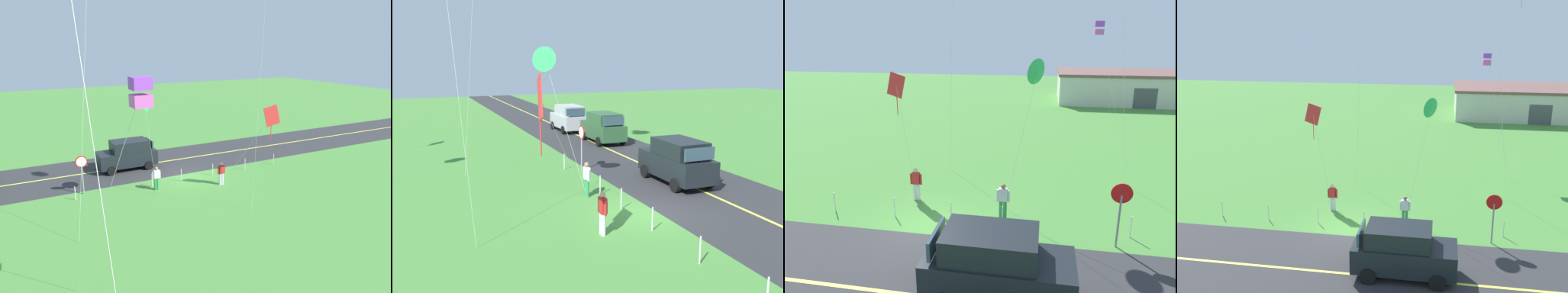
% 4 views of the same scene
% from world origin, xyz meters
% --- Properties ---
extents(ground_plane, '(120.00, 120.00, 0.10)m').
position_xyz_m(ground_plane, '(0.00, 0.00, -0.05)').
color(ground_plane, '#478438').
extents(asphalt_road, '(120.00, 7.00, 0.00)m').
position_xyz_m(asphalt_road, '(0.00, -4.00, 0.00)').
color(asphalt_road, '#2D2D30').
rests_on(asphalt_road, ground).
extents(road_centre_stripe, '(120.00, 0.16, 0.00)m').
position_xyz_m(road_centre_stripe, '(0.00, -4.00, 0.01)').
color(road_centre_stripe, '#E5E04C').
rests_on(road_centre_stripe, asphalt_road).
extents(car_suv_foreground, '(4.40, 2.12, 2.24)m').
position_xyz_m(car_suv_foreground, '(3.29, -3.65, 1.15)').
color(car_suv_foreground, black).
rests_on(car_suv_foreground, ground).
extents(stop_sign, '(0.76, 0.08, 2.56)m').
position_xyz_m(stop_sign, '(7.34, -0.10, 1.80)').
color(stop_sign, gray).
rests_on(stop_sign, ground).
extents(person_adult_near, '(0.58, 0.22, 1.60)m').
position_xyz_m(person_adult_near, '(2.90, 1.40, 0.86)').
color(person_adult_near, '#338C4C').
rests_on(person_adult_near, ground).
extents(person_adult_companion, '(0.58, 0.22, 1.60)m').
position_xyz_m(person_adult_companion, '(-1.39, 2.52, 0.86)').
color(person_adult_companion, silver).
rests_on(person_adult_companion, ground).
extents(kite_red_low, '(1.65, 2.05, 6.68)m').
position_xyz_m(kite_red_low, '(4.08, 2.90, 6.11)').
color(kite_red_low, silver).
rests_on(kite_red_low, ground).
extents(kite_blue_mid, '(2.45, 2.86, 5.80)m').
position_xyz_m(kite_blue_mid, '(-3.23, 5.22, 5.01)').
color(kite_blue_mid, silver).
rests_on(kite_blue_mid, ground).
extents(kite_pink_drift, '(2.17, 3.36, 8.49)m').
position_xyz_m(kite_pink_drift, '(7.66, 12.84, 8.03)').
color(kite_pink_drift, silver).
rests_on(kite_pink_drift, ground).
extents(warehouse_distant, '(18.36, 10.20, 3.50)m').
position_xyz_m(warehouse_distant, '(14.99, 33.52, 1.75)').
color(warehouse_distant, beige).
rests_on(warehouse_distant, ground).
extents(fence_post_1, '(0.05, 0.05, 0.90)m').
position_xyz_m(fence_post_1, '(-4.59, 0.70, 0.45)').
color(fence_post_1, silver).
rests_on(fence_post_1, ground).
extents(fence_post_2, '(0.05, 0.05, 0.90)m').
position_xyz_m(fence_post_2, '(-1.75, 0.70, 0.45)').
color(fence_post_2, silver).
rests_on(fence_post_2, ground).
extents(fence_post_3, '(0.05, 0.05, 0.90)m').
position_xyz_m(fence_post_3, '(0.78, 0.70, 0.45)').
color(fence_post_3, silver).
rests_on(fence_post_3, ground).
extents(fence_post_4, '(0.05, 0.05, 0.90)m').
position_xyz_m(fence_post_4, '(2.97, 0.70, 0.45)').
color(fence_post_4, silver).
rests_on(fence_post_4, ground).
extents(fence_post_5, '(0.05, 0.05, 0.90)m').
position_xyz_m(fence_post_5, '(8.00, 0.70, 0.45)').
color(fence_post_5, silver).
rests_on(fence_post_5, ground).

